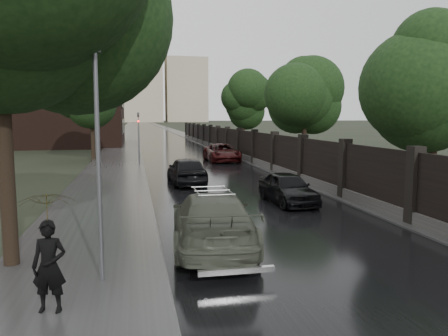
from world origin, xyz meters
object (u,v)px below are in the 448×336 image
(tree_right_c, at_px, (243,105))
(volga_sedan, at_px, (212,220))
(tree_right_a, at_px, (436,85))
(pedestrian_umbrella, at_px, (47,217))
(traffic_light, at_px, (139,134))
(car_right_near, at_px, (287,188))
(hatchback_left, at_px, (187,170))
(car_right_far, at_px, (222,153))
(lamp_post, at_px, (98,165))
(tree_left_far, at_px, (92,98))
(tree_right_b, at_px, (305,99))

(tree_right_c, bearing_deg, volga_sedan, -105.54)
(tree_right_a, height_order, pedestrian_umbrella, tree_right_a)
(tree_right_a, height_order, traffic_light, tree_right_a)
(car_right_near, bearing_deg, pedestrian_umbrella, -133.45)
(hatchback_left, height_order, car_right_far, hatchback_left)
(volga_sedan, xyz_separation_m, pedestrian_umbrella, (-3.66, -3.78, 1.13))
(tree_right_c, relative_size, traffic_light, 1.75)
(tree_right_a, distance_m, car_right_near, 7.36)
(tree_right_a, relative_size, car_right_far, 1.33)
(lamp_post, bearing_deg, car_right_near, 48.06)
(tree_left_far, bearing_deg, tree_right_a, -54.83)
(lamp_post, bearing_deg, tree_right_a, 26.74)
(tree_right_c, bearing_deg, tree_left_far, -147.17)
(lamp_post, height_order, pedestrian_umbrella, lamp_post)
(tree_right_c, height_order, traffic_light, tree_right_c)
(car_right_far, bearing_deg, hatchback_left, -111.52)
(lamp_post, xyz_separation_m, car_right_far, (7.83, 25.67, -1.94))
(lamp_post, height_order, traffic_light, lamp_post)
(tree_right_a, relative_size, volga_sedan, 1.29)
(tree_right_b, xyz_separation_m, tree_right_c, (0.00, 18.00, 0.00))
(tree_right_a, height_order, car_right_near, tree_right_a)
(tree_right_b, bearing_deg, lamp_post, -122.18)
(car_right_far, bearing_deg, traffic_light, -163.32)
(tree_right_c, xyz_separation_m, car_right_far, (-5.07, -12.83, -4.22))
(tree_right_b, height_order, pedestrian_umbrella, tree_right_b)
(tree_left_far, xyz_separation_m, car_right_far, (10.43, -2.83, -4.51))
(traffic_light, bearing_deg, hatchback_left, -75.69)
(tree_right_c, distance_m, car_right_far, 14.43)
(tree_left_far, relative_size, lamp_post, 1.45)
(traffic_light, height_order, car_right_near, traffic_light)
(hatchback_left, height_order, car_right_near, hatchback_left)
(traffic_light, distance_m, volga_sedan, 21.23)
(tree_left_far, distance_m, car_right_near, 23.24)
(tree_left_far, bearing_deg, traffic_light, -53.53)
(volga_sedan, relative_size, car_right_far, 1.03)
(car_right_far, xyz_separation_m, pedestrian_umbrella, (-8.64, -27.06, 1.18))
(lamp_post, distance_m, pedestrian_umbrella, 1.78)
(traffic_light, bearing_deg, volga_sedan, -85.24)
(tree_right_c, bearing_deg, lamp_post, -108.52)
(lamp_post, bearing_deg, pedestrian_umbrella, -120.07)
(tree_right_b, xyz_separation_m, traffic_light, (-11.80, 2.99, -2.55))
(hatchback_left, bearing_deg, lamp_post, 74.44)
(tree_right_c, bearing_deg, hatchback_left, -110.96)
(tree_right_a, xyz_separation_m, volga_sedan, (-10.04, -4.11, -4.16))
(tree_right_a, relative_size, lamp_post, 1.37)
(car_right_near, bearing_deg, lamp_post, -135.01)
(car_right_far, bearing_deg, tree_right_c, 67.24)
(tree_left_far, height_order, tree_right_c, tree_left_far)
(pedestrian_umbrella, bearing_deg, car_right_near, 59.44)
(tree_left_far, height_order, car_right_far, tree_left_far)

